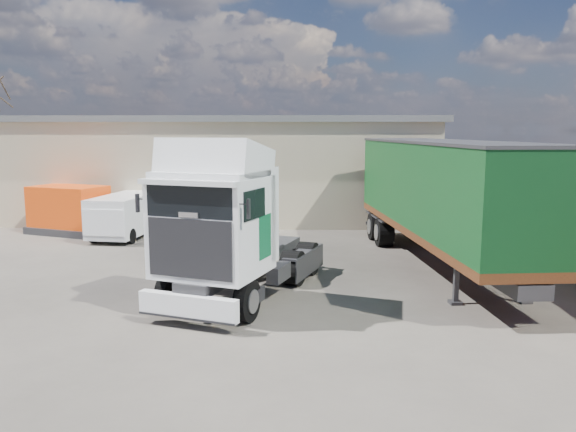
{
  "coord_description": "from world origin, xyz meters",
  "views": [
    {
      "loc": [
        2.86,
        -15.94,
        4.6
      ],
      "look_at": [
        2.15,
        3.0,
        1.72
      ],
      "focal_mm": 35.0,
      "sensor_mm": 36.0,
      "label": 1
    }
  ],
  "objects_px": {
    "panel_van": "(126,216)",
    "box_trailer": "(442,191)",
    "tractor_unit": "(228,235)",
    "orange_skip": "(69,213)"
  },
  "relations": [
    {
      "from": "tractor_unit",
      "to": "orange_skip",
      "type": "xyz_separation_m",
      "value": [
        -8.73,
        10.19,
        -0.94
      ]
    },
    {
      "from": "tractor_unit",
      "to": "panel_van",
      "type": "bearing_deg",
      "value": 140.59
    },
    {
      "from": "orange_skip",
      "to": "box_trailer",
      "type": "bearing_deg",
      "value": -1.21
    },
    {
      "from": "panel_van",
      "to": "orange_skip",
      "type": "relative_size",
      "value": 1.18
    },
    {
      "from": "tractor_unit",
      "to": "box_trailer",
      "type": "distance_m",
      "value": 7.95
    },
    {
      "from": "panel_van",
      "to": "box_trailer",
      "type": "bearing_deg",
      "value": -14.89
    },
    {
      "from": "box_trailer",
      "to": "panel_van",
      "type": "xyz_separation_m",
      "value": [
        -12.44,
        4.89,
        -1.66
      ]
    },
    {
      "from": "orange_skip",
      "to": "tractor_unit",
      "type": "bearing_deg",
      "value": -29.9
    },
    {
      "from": "tractor_unit",
      "to": "panel_van",
      "type": "relative_size",
      "value": 1.49
    },
    {
      "from": "tractor_unit",
      "to": "orange_skip",
      "type": "distance_m",
      "value": 13.45
    }
  ]
}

